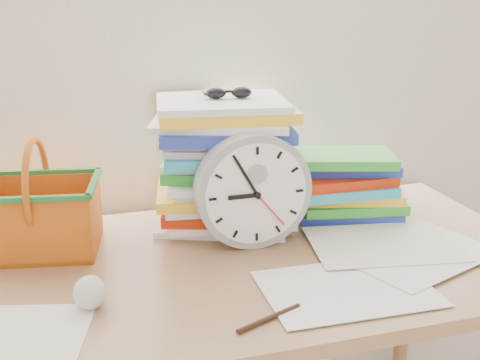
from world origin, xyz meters
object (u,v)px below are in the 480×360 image
object	(u,v)px
paper_stack	(228,162)
basket	(38,197)
clock	(253,191)
desk	(228,292)
book_stack	(343,184)

from	to	relation	value
paper_stack	basket	distance (m)	0.44
clock	basket	distance (m)	0.47
desk	clock	xyz separation A→B (m)	(0.08, 0.06, 0.21)
book_stack	basket	size ratio (longest dim) A/B	1.10
paper_stack	book_stack	xyz separation A→B (m)	(0.30, -0.04, -0.07)
paper_stack	book_stack	bearing A→B (deg)	-6.75
paper_stack	basket	size ratio (longest dim) A/B	1.38
clock	book_stack	size ratio (longest dim) A/B	0.94
clock	basket	bearing A→B (deg)	166.66
clock	paper_stack	bearing A→B (deg)	96.17
paper_stack	clock	xyz separation A→B (m)	(0.02, -0.15, -0.02)
desk	basket	size ratio (longest dim) A/B	5.53
book_stack	desk	bearing A→B (deg)	-153.17
clock	book_stack	world-z (taller)	clock
desk	book_stack	distance (m)	0.43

